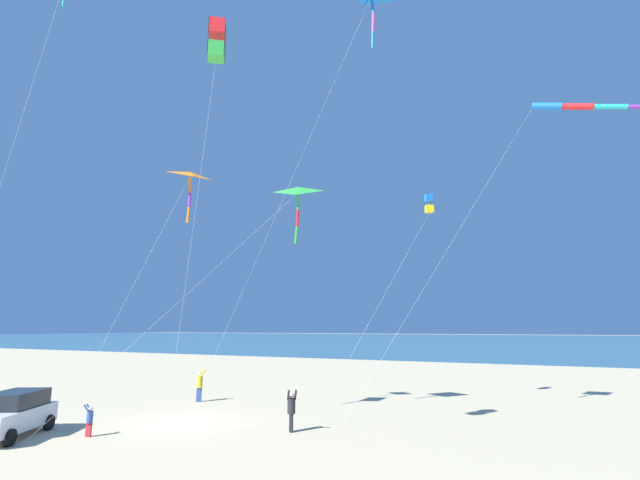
{
  "coord_description": "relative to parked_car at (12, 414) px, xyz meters",
  "views": [
    {
      "loc": [
        18.23,
        16.08,
        4.6
      ],
      "look_at": [
        -2.26,
        6.46,
        8.97
      ],
      "focal_mm": 25.43,
      "sensor_mm": 36.0,
      "label": 1
    }
  ],
  "objects": [
    {
      "name": "ground_plane",
      "position": [
        -5.34,
        4.6,
        -0.95
      ],
      "size": [
        600.0,
        600.0,
        0.0
      ],
      "primitive_type": "plane",
      "color": "#C6B58C"
    },
    {
      "name": "ocean_water_strip",
      "position": [
        -170.34,
        4.6,
        -0.95
      ],
      "size": [
        240.0,
        600.0,
        0.01
      ],
      "primitive_type": "cube",
      "color": "#386B84",
      "rests_on": "ground_plane"
    },
    {
      "name": "parked_car",
      "position": [
        0.0,
        0.0,
        0.0
      ],
      "size": [
        4.66,
        3.67,
        1.85
      ],
      "color": "silver",
      "rests_on": "ground_plane"
    },
    {
      "name": "person_adult_flyer",
      "position": [
        -10.86,
        1.11,
        0.13
      ],
      "size": [
        0.69,
        0.71,
        1.99
      ],
      "color": "#335199",
      "rests_on": "ground_plane"
    },
    {
      "name": "person_child_green_jacket",
      "position": [
        -5.98,
        10.39,
        0.05
      ],
      "size": [
        0.66,
        0.63,
        1.84
      ],
      "color": "#232328",
      "rests_on": "ground_plane"
    },
    {
      "name": "person_child_grey_jacket",
      "position": [
        -1.49,
        2.97,
        -0.22
      ],
      "size": [
        0.43,
        0.48,
        1.34
      ],
      "color": "#B72833",
      "rests_on": "ground_plane"
    },
    {
      "name": "kite_box_blue_topmost",
      "position": [
        0.32,
        10.34,
        14.56
      ],
      "size": [
        3.71,
        4.89,
        16.33
      ],
      "color": "red",
      "rests_on": "ground_plane"
    },
    {
      "name": "kite_delta_white_trailing",
      "position": [
        -4.54,
        5.03,
        11.36
      ],
      "size": [
        4.75,
        4.28,
        12.71
      ],
      "color": "orange",
      "rests_on": "ground_plane"
    },
    {
      "name": "kite_windsock_orange_high_right",
      "position": [
        -19.53,
        24.2,
        18.05
      ],
      "size": [
        10.94,
        17.22,
        19.88
      ],
      "color": "blue",
      "rests_on": "ground_plane"
    },
    {
      "name": "kite_delta_purple_drifting",
      "position": [
        -8.87,
        9.06,
        11.19
      ],
      "size": [
        10.61,
        8.29,
        12.72
      ],
      "color": "green",
      "rests_on": "ground_plane"
    },
    {
      "name": "kite_box_yellow_midlevel",
      "position": [
        -15.37,
        15.1,
        11.39
      ],
      "size": [
        7.61,
        4.94,
        12.97
      ],
      "color": "blue",
      "rests_on": "ground_plane"
    }
  ]
}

